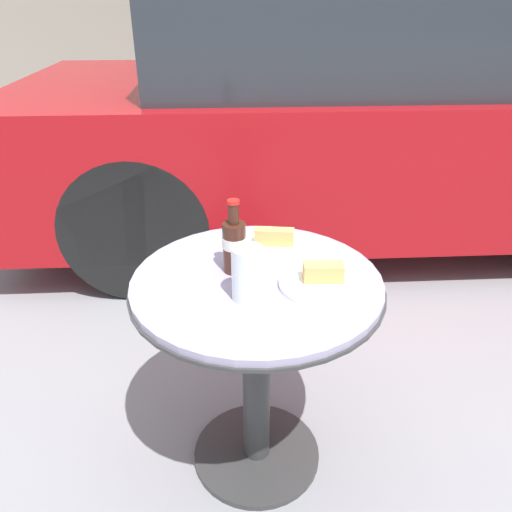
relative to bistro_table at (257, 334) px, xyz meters
name	(u,v)px	position (x,y,z in m)	size (l,w,h in m)	color
ground_plane	(257,454)	(0.00, 0.00, -0.50)	(30.00, 30.00, 0.00)	gray
bistro_table	(257,334)	(0.00, 0.00, 0.00)	(0.69, 0.69, 0.68)	#333333
cola_bottle_left	(234,244)	(-0.06, 0.05, 0.27)	(0.06, 0.06, 0.21)	#3D1E14
drinking_glass	(247,276)	(-0.03, -0.09, 0.25)	(0.08, 0.08, 0.14)	#C68923
lunch_plate_near	(323,281)	(0.17, -0.05, 0.20)	(0.23, 0.23, 0.06)	white
lunch_plate_far	(274,244)	(0.06, 0.17, 0.20)	(0.22, 0.22, 0.06)	white
parked_car	(343,118)	(0.64, 1.89, 0.18)	(3.87, 1.84, 1.42)	#9E0F14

